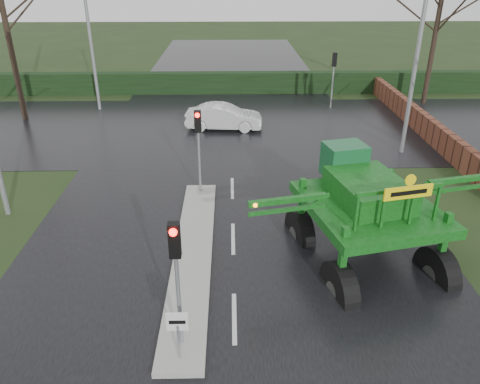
{
  "coord_description": "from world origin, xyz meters",
  "views": [
    {
      "loc": [
        -0.06,
        -9.71,
        8.54
      ],
      "look_at": [
        0.23,
        3.59,
        2.0
      ],
      "focal_mm": 35.0,
      "sensor_mm": 36.0,
      "label": 1
    }
  ],
  "objects_px": {
    "keep_left_sign": "(178,328)",
    "traffic_signal_near": "(176,260)",
    "street_light_right": "(415,26)",
    "street_light_left_far": "(92,11)",
    "crop_sprayer": "(343,224)",
    "traffic_signal_far": "(334,68)",
    "traffic_signal_mid": "(198,134)",
    "white_sedan": "(224,129)"
  },
  "relations": [
    {
      "from": "traffic_signal_near",
      "to": "street_light_right",
      "type": "bearing_deg",
      "value": 53.87
    },
    {
      "from": "keep_left_sign",
      "to": "traffic_signal_near",
      "type": "xyz_separation_m",
      "value": [
        0.0,
        0.49,
        1.53
      ]
    },
    {
      "from": "street_light_right",
      "to": "traffic_signal_far",
      "type": "bearing_deg",
      "value": 101.95
    },
    {
      "from": "traffic_signal_near",
      "to": "street_light_left_far",
      "type": "relative_size",
      "value": 0.35
    },
    {
      "from": "traffic_signal_mid",
      "to": "street_light_left_far",
      "type": "xyz_separation_m",
      "value": [
        -6.89,
        12.51,
        3.4
      ]
    },
    {
      "from": "street_light_left_far",
      "to": "traffic_signal_near",
      "type": "bearing_deg",
      "value": -71.83
    },
    {
      "from": "traffic_signal_mid",
      "to": "crop_sprayer",
      "type": "height_order",
      "value": "crop_sprayer"
    },
    {
      "from": "traffic_signal_near",
      "to": "traffic_signal_mid",
      "type": "bearing_deg",
      "value": 90.0
    },
    {
      "from": "traffic_signal_near",
      "to": "traffic_signal_mid",
      "type": "relative_size",
      "value": 1.0
    },
    {
      "from": "traffic_signal_near",
      "to": "crop_sprayer",
      "type": "bearing_deg",
      "value": 28.39
    },
    {
      "from": "traffic_signal_mid",
      "to": "keep_left_sign",
      "type": "bearing_deg",
      "value": -90.0
    },
    {
      "from": "keep_left_sign",
      "to": "street_light_right",
      "type": "relative_size",
      "value": 0.14
    },
    {
      "from": "traffic_signal_near",
      "to": "street_light_left_far",
      "type": "bearing_deg",
      "value": 108.17
    },
    {
      "from": "traffic_signal_near",
      "to": "crop_sprayer",
      "type": "relative_size",
      "value": 0.45
    },
    {
      "from": "crop_sprayer",
      "to": "keep_left_sign",
      "type": "bearing_deg",
      "value": -159.74
    },
    {
      "from": "traffic_signal_near",
      "to": "traffic_signal_far",
      "type": "xyz_separation_m",
      "value": [
        7.8,
        21.02,
        0.0
      ]
    },
    {
      "from": "traffic_signal_far",
      "to": "crop_sprayer",
      "type": "relative_size",
      "value": 0.45
    },
    {
      "from": "street_light_left_far",
      "to": "crop_sprayer",
      "type": "relative_size",
      "value": 1.27
    },
    {
      "from": "keep_left_sign",
      "to": "traffic_signal_near",
      "type": "distance_m",
      "value": 1.61
    },
    {
      "from": "traffic_signal_mid",
      "to": "white_sedan",
      "type": "relative_size",
      "value": 0.83
    },
    {
      "from": "keep_left_sign",
      "to": "white_sedan",
      "type": "xyz_separation_m",
      "value": [
        0.88,
        17.31,
        -1.06
      ]
    },
    {
      "from": "traffic_signal_mid",
      "to": "street_light_left_far",
      "type": "height_order",
      "value": "street_light_left_far"
    },
    {
      "from": "traffic_signal_near",
      "to": "white_sedan",
      "type": "relative_size",
      "value": 0.83
    },
    {
      "from": "traffic_signal_far",
      "to": "traffic_signal_near",
      "type": "bearing_deg",
      "value": 69.64
    },
    {
      "from": "street_light_left_far",
      "to": "crop_sprayer",
      "type": "bearing_deg",
      "value": -59.08
    },
    {
      "from": "traffic_signal_far",
      "to": "street_light_right",
      "type": "distance_m",
      "value": 8.86
    },
    {
      "from": "keep_left_sign",
      "to": "street_light_left_far",
      "type": "relative_size",
      "value": 0.14
    },
    {
      "from": "traffic_signal_near",
      "to": "street_light_right",
      "type": "height_order",
      "value": "street_light_right"
    },
    {
      "from": "keep_left_sign",
      "to": "traffic_signal_far",
      "type": "xyz_separation_m",
      "value": [
        7.8,
        21.51,
        1.53
      ]
    },
    {
      "from": "street_light_left_far",
      "to": "white_sedan",
      "type": "relative_size",
      "value": 2.35
    },
    {
      "from": "keep_left_sign",
      "to": "white_sedan",
      "type": "height_order",
      "value": "keep_left_sign"
    },
    {
      "from": "street_light_left_far",
      "to": "traffic_signal_far",
      "type": "bearing_deg",
      "value": 0.03
    },
    {
      "from": "street_light_right",
      "to": "white_sedan",
      "type": "relative_size",
      "value": 2.35
    },
    {
      "from": "keep_left_sign",
      "to": "traffic_signal_near",
      "type": "bearing_deg",
      "value": 90.0
    },
    {
      "from": "keep_left_sign",
      "to": "street_light_right",
      "type": "xyz_separation_m",
      "value": [
        9.49,
        13.5,
        4.93
      ]
    },
    {
      "from": "traffic_signal_near",
      "to": "crop_sprayer",
      "type": "distance_m",
      "value": 4.91
    },
    {
      "from": "traffic_signal_mid",
      "to": "white_sedan",
      "type": "xyz_separation_m",
      "value": [
        0.88,
        8.32,
        -2.59
      ]
    },
    {
      "from": "keep_left_sign",
      "to": "traffic_signal_mid",
      "type": "relative_size",
      "value": 0.38
    },
    {
      "from": "crop_sprayer",
      "to": "street_light_right",
      "type": "bearing_deg",
      "value": 51.1
    },
    {
      "from": "traffic_signal_mid",
      "to": "crop_sprayer",
      "type": "xyz_separation_m",
      "value": [
        4.3,
        -6.18,
        -0.47
      ]
    },
    {
      "from": "crop_sprayer",
      "to": "street_light_left_far",
      "type": "bearing_deg",
      "value": 107.96
    },
    {
      "from": "crop_sprayer",
      "to": "traffic_signal_near",
      "type": "bearing_deg",
      "value": -164.57
    }
  ]
}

